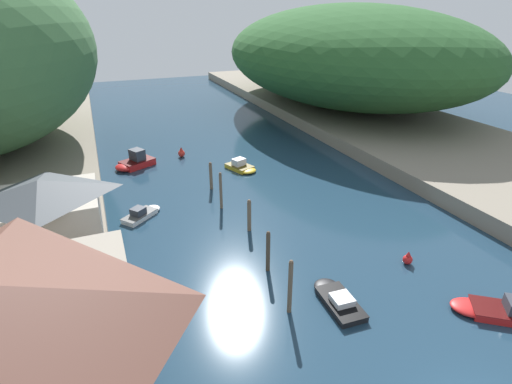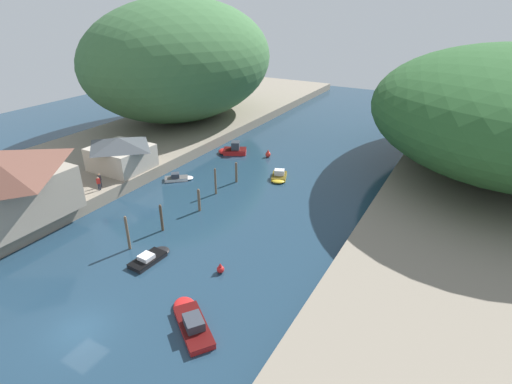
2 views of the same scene
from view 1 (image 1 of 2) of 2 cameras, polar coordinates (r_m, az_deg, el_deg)
The scene contains 18 objects.
water_surface at distance 42.01m, azimuth -2.21°, elevation 2.52°, with size 130.00×130.00×0.00m, color #1E384C.
right_bank at distance 54.76m, azimuth 23.01°, elevation 6.80°, with size 22.00×120.00×1.52m.
hillside_right at distance 68.71m, azimuth 13.19°, elevation 18.58°, with size 35.71×50.00×15.05m.
boathouse_shed at distance 30.68m, azimuth -28.03°, elevation -1.99°, with size 7.51×6.72×4.16m.
boat_white_cruiser at distance 27.60m, azimuth 32.15°, elevation -14.23°, with size 5.80×4.92×1.19m.
boat_far_upstream at distance 43.11m, azimuth -2.09°, elevation 3.62°, with size 3.01×4.04×1.15m.
boat_small_dinghy at distance 34.83m, azimuth -15.92°, elevation -2.95°, with size 3.73×3.39×0.99m.
boat_far_right_bank at distance 45.74m, azimuth -17.01°, elevation 4.09°, with size 4.79×3.89×1.90m.
boat_mid_channel at distance 25.09m, azimuth 11.50°, elevation -14.69°, with size 1.90×4.28×0.81m.
mooring_post_nearest at distance 23.10m, azimuth 4.90°, elevation -13.30°, with size 0.26×0.26×3.58m.
mooring_post_second at distance 26.45m, azimuth 1.73°, elevation -8.43°, with size 0.28×0.28×3.01m.
mooring_post_middle at distance 30.99m, azimuth -0.98°, elevation -3.33°, with size 0.31×0.31×2.71m.
mooring_post_fourth at distance 34.40m, azimuth -5.05°, elevation 0.22°, with size 0.25×0.25×3.38m.
mooring_post_farthest at distance 38.32m, azimuth -6.47°, elevation 2.34°, with size 0.30×0.30×2.77m.
channel_buoy_near at distance 29.55m, azimuth 20.85°, elevation -8.92°, with size 0.66×0.66×1.00m.
channel_buoy_far at distance 47.70m, azimuth -10.60°, elevation 5.51°, with size 0.79×0.79×1.19m.
person_on_quay at distance 26.14m, azimuth -23.67°, elevation -8.67°, with size 0.33×0.43×1.69m.
person_by_boathouse at distance 25.51m, azimuth -22.26°, elevation -9.29°, with size 0.30×0.42×1.69m.
Camera 1 is at (-13.11, -6.52, 16.11)m, focal length 28.00 mm.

